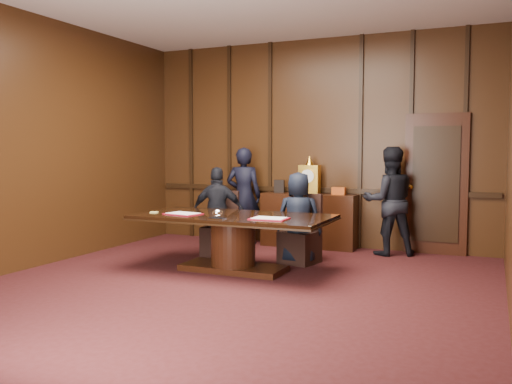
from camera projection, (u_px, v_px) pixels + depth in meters
room at (229, 142)px, 6.13m from camera, size 7.00×7.04×3.50m
sideboard at (309, 218)px, 9.10m from camera, size 1.60×0.45×1.54m
conference_table at (233, 233)px, 7.28m from camera, size 2.62×1.32×0.76m
folder_left at (183, 214)px, 7.34m from camera, size 0.51×0.41×0.02m
folder_right at (269, 218)px, 6.82m from camera, size 0.47×0.35×0.02m
inkstand at (217, 215)px, 6.84m from camera, size 0.20×0.14×0.12m
notepad at (154, 212)px, 7.53m from camera, size 0.11×0.09×0.01m
chair_left at (220, 237)px, 8.36m from camera, size 0.54×0.54×0.99m
chair_right at (301, 243)px, 7.83m from camera, size 0.57×0.57×0.99m
signatory_left at (218, 212)px, 8.25m from camera, size 0.87×0.59×1.37m
signatory_right at (299, 218)px, 7.73m from camera, size 0.72×0.54×1.32m
witness_left at (244, 196)px, 9.39m from camera, size 0.68×0.51×1.68m
witness_right at (389, 201)px, 8.39m from camera, size 1.01×0.91×1.68m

